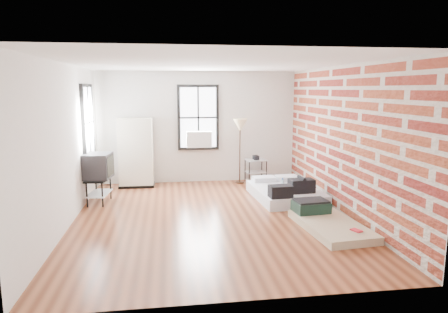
{
  "coord_description": "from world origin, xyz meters",
  "views": [
    {
      "loc": [
        -0.76,
        -7.09,
        2.37
      ],
      "look_at": [
        0.28,
        0.3,
        1.1
      ],
      "focal_mm": 32.0,
      "sensor_mm": 36.0,
      "label": 1
    }
  ],
  "objects": [
    {
      "name": "ground",
      "position": [
        0.0,
        0.0,
        0.0
      ],
      "size": [
        6.0,
        6.0,
        0.0
      ],
      "primitive_type": "plane",
      "color": "#572917",
      "rests_on": "ground"
    },
    {
      "name": "room_shell",
      "position": [
        0.23,
        0.36,
        1.74
      ],
      "size": [
        5.02,
        6.02,
        2.8
      ],
      "color": "silver",
      "rests_on": "ground"
    },
    {
      "name": "mattress_main",
      "position": [
        1.75,
        1.07,
        0.16
      ],
      "size": [
        1.42,
        1.86,
        0.57
      ],
      "rotation": [
        0.0,
        0.0,
        0.07
      ],
      "color": "white",
      "rests_on": "ground"
    },
    {
      "name": "mattress_bare",
      "position": [
        1.92,
        -0.78,
        0.11
      ],
      "size": [
        1.03,
        1.75,
        0.36
      ],
      "rotation": [
        0.0,
        0.0,
        0.09
      ],
      "color": "tan",
      "rests_on": "ground"
    },
    {
      "name": "wardrobe",
      "position": [
        -1.54,
        2.65,
        0.83
      ],
      "size": [
        0.85,
        0.5,
        1.67
      ],
      "rotation": [
        0.0,
        0.0,
        -0.02
      ],
      "color": "black",
      "rests_on": "ground"
    },
    {
      "name": "side_table",
      "position": [
        1.44,
        2.72,
        0.46
      ],
      "size": [
        0.56,
        0.47,
        0.69
      ],
      "rotation": [
        0.0,
        0.0,
        0.11
      ],
      "color": "black",
      "rests_on": "ground"
    },
    {
      "name": "floor_lamp",
      "position": [
        1.02,
        2.65,
        1.39
      ],
      "size": [
        0.35,
        0.35,
        1.63
      ],
      "color": "#311C10",
      "rests_on": "ground"
    },
    {
      "name": "tv_stand",
      "position": [
        -2.21,
        1.29,
        0.75
      ],
      "size": [
        0.59,
        0.79,
        1.05
      ],
      "rotation": [
        0.0,
        0.0,
        -0.12
      ],
      "color": "black",
      "rests_on": "ground"
    }
  ]
}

